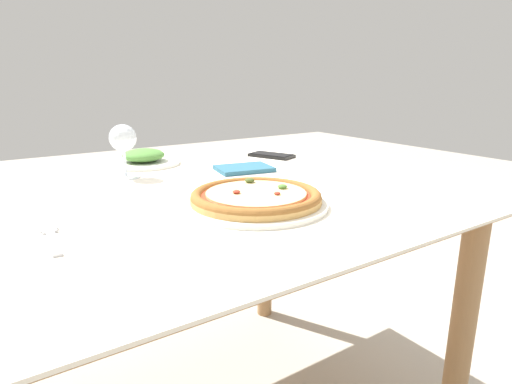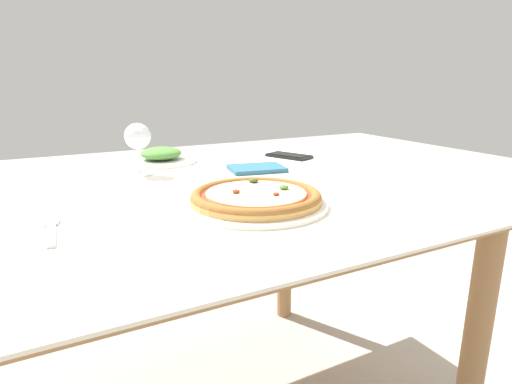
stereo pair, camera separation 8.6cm
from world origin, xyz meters
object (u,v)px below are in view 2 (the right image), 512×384
at_px(dining_table, 176,219).
at_px(cell_phone, 289,156).
at_px(pizza_plate, 256,198).
at_px(side_plate, 161,157).
at_px(fork, 51,229).
at_px(wine_glass_far_left, 138,139).

height_order(dining_table, cell_phone, cell_phone).
relative_size(dining_table, pizza_plate, 4.72).
bearing_deg(cell_phone, dining_table, -155.00).
bearing_deg(side_plate, cell_phone, -15.97).
relative_size(dining_table, side_plate, 6.46).
xyz_separation_m(fork, cell_phone, (0.73, 0.39, 0.00)).
bearing_deg(pizza_plate, cell_phone, 50.77).
bearing_deg(fork, wine_glass_far_left, 56.84).
height_order(wine_glass_far_left, cell_phone, wine_glass_far_left).
xyz_separation_m(dining_table, pizza_plate, (0.10, -0.22, 0.09)).
bearing_deg(cell_phone, fork, -151.74).
relative_size(dining_table, fork, 8.13).
bearing_deg(wine_glass_far_left, fork, -123.16).
relative_size(fork, wine_glass_far_left, 1.22).
xyz_separation_m(pizza_plate, wine_glass_far_left, (-0.14, 0.40, 0.08)).
height_order(pizza_plate, side_plate, side_plate).
bearing_deg(side_plate, dining_table, -100.94).
xyz_separation_m(dining_table, cell_phone, (0.45, 0.21, 0.08)).
height_order(dining_table, side_plate, side_plate).
xyz_separation_m(wine_glass_far_left, cell_phone, (0.49, 0.03, -0.09)).
height_order(wine_glass_far_left, side_plate, wine_glass_far_left).
relative_size(wine_glass_far_left, side_plate, 0.65).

